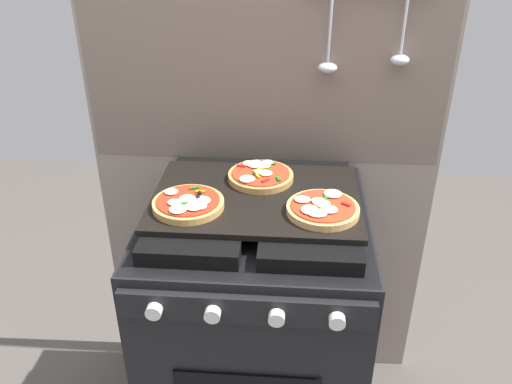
# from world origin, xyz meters

# --- Properties ---
(kitchen_backsplash) EXTENTS (1.10, 0.08, 1.55)m
(kitchen_backsplash) POSITION_xyz_m (0.00, 0.33, 0.79)
(kitchen_backsplash) COLOR gray
(kitchen_backsplash) RESTS_ON ground_plane
(stove) EXTENTS (0.60, 0.64, 0.90)m
(stove) POSITION_xyz_m (-0.00, -0.00, 0.45)
(stove) COLOR black
(stove) RESTS_ON ground_plane
(baking_tray) EXTENTS (0.54, 0.38, 0.02)m
(baking_tray) POSITION_xyz_m (0.00, 0.00, 0.91)
(baking_tray) COLOR black
(baking_tray) RESTS_ON stove
(pizza_left) EXTENTS (0.18, 0.18, 0.03)m
(pizza_left) POSITION_xyz_m (-0.16, -0.08, 0.93)
(pizza_left) COLOR tan
(pizza_left) RESTS_ON baking_tray
(pizza_right) EXTENTS (0.18, 0.18, 0.03)m
(pizza_right) POSITION_xyz_m (0.17, -0.08, 0.93)
(pizza_right) COLOR tan
(pizza_right) RESTS_ON baking_tray
(pizza_center) EXTENTS (0.18, 0.18, 0.03)m
(pizza_center) POSITION_xyz_m (0.00, 0.09, 0.93)
(pizza_center) COLOR #C18947
(pizza_center) RESTS_ON baking_tray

